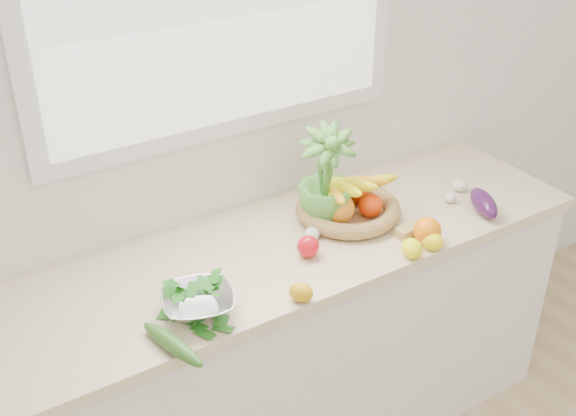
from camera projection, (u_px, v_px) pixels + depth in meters
back_wall at (223, 91)px, 2.35m from camera, size 4.50×0.02×2.70m
counter_cabinet at (273, 357)px, 2.60m from camera, size 2.20×0.58×0.86m
countertop at (272, 254)px, 2.37m from camera, size 2.24×0.62×0.04m
orange_loose at (427, 231)px, 2.37m from camera, size 0.12×0.12×0.09m
lemon_a at (301, 292)px, 2.11m from camera, size 0.09×0.09×0.06m
lemon_b at (412, 248)px, 2.31m from camera, size 0.08×0.09×0.06m
lemon_c at (432, 241)px, 2.35m from camera, size 0.08×0.09×0.06m
apple at (308, 247)px, 2.31m from camera, size 0.07×0.07×0.07m
ginger at (412, 230)px, 2.43m from camera, size 0.12×0.05×0.04m
garlic_a at (312, 234)px, 2.40m from camera, size 0.06×0.06×0.04m
garlic_b at (460, 185)px, 2.69m from camera, size 0.07×0.07×0.05m
garlic_c at (450, 198)px, 2.62m from camera, size 0.05×0.05×0.04m
eggplant at (484, 203)px, 2.55m from camera, size 0.14×0.20×0.07m
cucumber at (173, 344)px, 1.93m from camera, size 0.10×0.25×0.05m
radish at (299, 296)px, 2.12m from camera, size 0.04×0.04×0.03m
potted_herb at (326, 176)px, 2.42m from camera, size 0.26×0.26×0.35m
fruit_basket at (348, 203)px, 2.52m from camera, size 0.47×0.47×0.19m
colander_with_spinach at (198, 298)px, 2.05m from camera, size 0.26×0.26×0.11m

